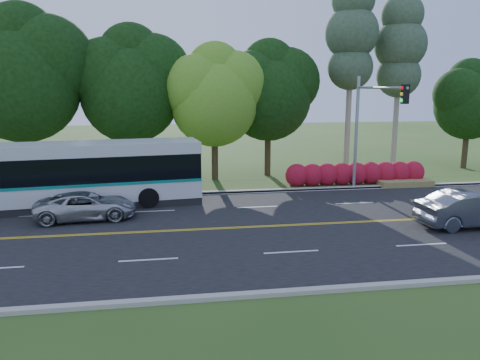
{
  "coord_description": "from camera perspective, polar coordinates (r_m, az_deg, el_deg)",
  "views": [
    {
      "loc": [
        -5.17,
        -20.36,
        6.4
      ],
      "look_at": [
        -1.67,
        2.0,
        1.83
      ],
      "focal_mm": 35.0,
      "sensor_mm": 36.0,
      "label": 1
    }
  ],
  "objects": [
    {
      "name": "tree_row",
      "position": [
        32.5,
        -9.06,
        11.85
      ],
      "size": [
        44.7,
        9.1,
        13.84
      ],
      "color": "#322416",
      "rests_on": "ground"
    },
    {
      "name": "bougainvillea_hedge",
      "position": [
        31.59,
        14.29,
        0.69
      ],
      "size": [
        9.5,
        2.25,
        1.5
      ],
      "color": "maroon",
      "rests_on": "ground"
    },
    {
      "name": "ground",
      "position": [
        21.97,
        5.15,
        -5.58
      ],
      "size": [
        120.0,
        120.0,
        0.0
      ],
      "primitive_type": "plane",
      "color": "#2C531B",
      "rests_on": "ground"
    },
    {
      "name": "suv",
      "position": [
        23.94,
        -18.25,
        -3.0
      ],
      "size": [
        4.93,
        2.59,
        1.32
      ],
      "primitive_type": "imported",
      "rotation": [
        0.0,
        0.0,
        1.66
      ],
      "color": "#B0B3B4",
      "rests_on": "road"
    },
    {
      "name": "sedan",
      "position": [
        24.02,
        26.45,
        -3.2
      ],
      "size": [
        5.04,
        1.9,
        1.64
      ],
      "primitive_type": "imported",
      "rotation": [
        0.0,
        0.0,
        1.6
      ],
      "color": "#555A67",
      "rests_on": "road"
    },
    {
      "name": "transit_bus",
      "position": [
        26.36,
        -19.4,
        0.51
      ],
      "size": [
        13.32,
        4.3,
        3.43
      ],
      "rotation": [
        0.0,
        0.0,
        0.11
      ],
      "color": "silver",
      "rests_on": "road"
    },
    {
      "name": "curb_north",
      "position": [
        28.7,
        1.71,
        -1.33
      ],
      "size": [
        60.0,
        0.3,
        0.15
      ],
      "primitive_type": "cube",
      "color": "#ABA69A",
      "rests_on": "ground"
    },
    {
      "name": "lane_markings",
      "position": [
        21.94,
        4.91,
        -5.54
      ],
      "size": [
        57.6,
        13.82,
        0.0
      ],
      "color": "gold",
      "rests_on": "road"
    },
    {
      "name": "traffic_signal",
      "position": [
        28.34,
        15.57,
        7.49
      ],
      "size": [
        0.42,
        6.1,
        7.0
      ],
      "color": "#94979C",
      "rests_on": "ground"
    },
    {
      "name": "curb_south",
      "position": [
        15.54,
        11.69,
        -12.87
      ],
      "size": [
        60.0,
        0.3,
        0.15
      ],
      "primitive_type": "cube",
      "color": "#ABA69A",
      "rests_on": "ground"
    },
    {
      "name": "road",
      "position": [
        21.96,
        5.15,
        -5.56
      ],
      "size": [
        60.0,
        14.0,
        0.02
      ],
      "primitive_type": "cube",
      "color": "black",
      "rests_on": "ground"
    },
    {
      "name": "grass_verge",
      "position": [
        30.49,
        1.07,
        -0.62
      ],
      "size": [
        60.0,
        4.0,
        0.1
      ],
      "primitive_type": "cube",
      "color": "#2C531B",
      "rests_on": "ground"
    }
  ]
}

